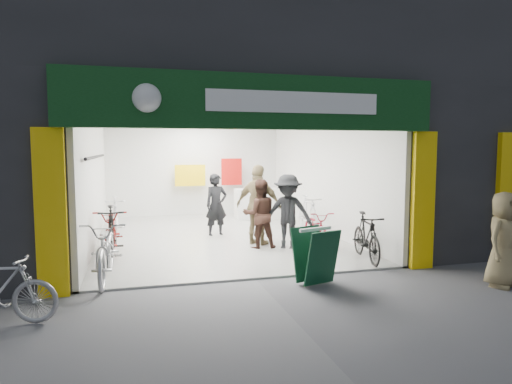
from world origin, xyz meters
name	(u,v)px	position (x,y,z in m)	size (l,w,h in m)	color
ground	(256,280)	(0.00, 0.00, 0.00)	(60.00, 60.00, 0.00)	#56565B
building	(241,75)	(0.91, 4.99, 4.31)	(17.00, 10.27, 8.00)	#232326
bike_left_front	(107,250)	(-2.50, 0.68, 0.54)	(0.71, 2.05, 1.08)	#A8A8AC
bike_left_midfront	(111,232)	(-2.50, 2.41, 0.54)	(0.51, 1.79, 1.07)	black
bike_left_midback	(112,231)	(-2.50, 2.68, 0.50)	(0.67, 1.91, 1.01)	maroon
bike_left_back	(115,217)	(-2.50, 4.80, 0.52)	(0.49, 1.73, 1.04)	#BBBBC0
bike_right_front	(366,237)	(2.50, 0.69, 0.49)	(0.47, 1.65, 0.99)	black
bike_right_mid	(316,228)	(2.10, 2.37, 0.42)	(0.55, 1.59, 0.83)	maroon
bike_right_back	(308,214)	(2.50, 3.85, 0.52)	(0.49, 1.73, 1.04)	silver
customer_a	(216,205)	(0.04, 4.08, 0.82)	(0.60, 0.39, 1.64)	black
customer_b	(260,214)	(0.72, 2.36, 0.80)	(0.77, 0.60, 1.59)	#372019
customer_c	(288,212)	(1.31, 2.12, 0.85)	(1.10, 0.63, 1.71)	black
customer_d	(259,206)	(0.78, 2.68, 0.96)	(1.12, 0.47, 1.91)	olive
pedestrian_near	(503,239)	(3.83, -1.42, 0.79)	(0.77, 0.50, 1.58)	#968357
sandwich_board	(315,254)	(0.89, -0.50, 0.51)	(0.75, 0.76, 0.93)	#0F3D24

